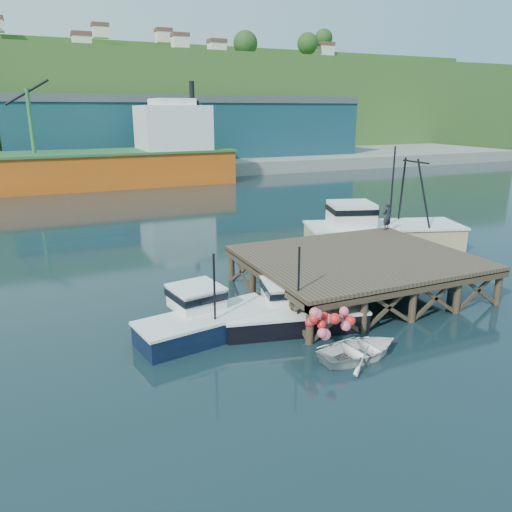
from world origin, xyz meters
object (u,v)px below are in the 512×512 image
boat_navy (205,317)px  dinghy (360,349)px  boat_black (292,311)px  trawler (381,230)px  dockworker (387,216)px

boat_navy → dinghy: (5.12, -4.81, -0.43)m
boat_black → dinghy: bearing=-62.9°
trawler → dinghy: (-11.12, -13.21, -1.16)m
boat_navy → boat_black: (4.08, -0.79, -0.06)m
trawler → dinghy: 17.31m
dinghy → dockworker: size_ratio=1.96×
boat_black → trawler: bearing=49.7°
boat_black → dinghy: size_ratio=1.90×
boat_navy → dockworker: (14.98, 6.30, 2.26)m
boat_black → dockworker: size_ratio=3.74×
trawler → dockworker: size_ratio=6.24×
boat_navy → dockworker: boat_navy is taller
boat_black → dockworker: boat_black is taller
dockworker → dinghy: bearing=26.6°
trawler → dockworker: trawler is taller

